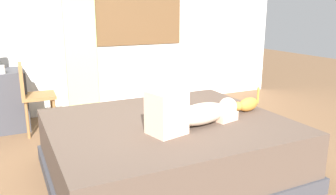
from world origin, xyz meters
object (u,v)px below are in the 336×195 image
bed (168,148)px  chair_by_desk (32,93)px  cup (2,70)px  cat (247,104)px  person_lying (193,113)px

bed → chair_by_desk: bearing=120.3°
bed → cup: (-1.27, 1.80, 0.53)m
cat → cup: 2.80m
person_lying → cat: (0.67, 0.14, -0.05)m
bed → cup: size_ratio=21.23×
bed → chair_by_desk: (-0.98, 1.68, 0.25)m
cup → person_lying: bearing=-55.4°
cat → chair_by_desk: chair_by_desk is taller
bed → chair_by_desk: 1.96m
cat → chair_by_desk: size_ratio=0.41×
chair_by_desk → cat: bearing=-44.6°
person_lying → chair_by_desk: bearing=120.2°
bed → person_lying: 0.45m
person_lying → chair_by_desk: same height
bed → cup: bearing=125.2°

